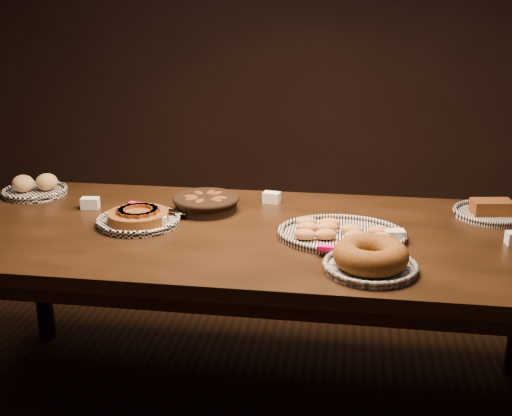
# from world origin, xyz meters

# --- Properties ---
(ground) EXTENTS (5.00, 5.00, 0.00)m
(ground) POSITION_xyz_m (0.00, 0.00, 0.00)
(ground) COLOR black
(ground) RESTS_ON ground
(buffet_table) EXTENTS (2.40, 1.00, 0.75)m
(buffet_table) POSITION_xyz_m (0.00, 0.00, 0.68)
(buffet_table) COLOR black
(buffet_table) RESTS_ON ground
(apple_tart_plate) EXTENTS (0.33, 0.32, 0.06)m
(apple_tart_plate) POSITION_xyz_m (-0.45, 0.00, 0.77)
(apple_tart_plate) COLOR white
(apple_tart_plate) RESTS_ON buffet_table
(madeleine_platter) EXTENTS (0.46, 0.37, 0.05)m
(madeleine_platter) POSITION_xyz_m (0.31, -0.03, 0.77)
(madeleine_platter) COLOR black
(madeleine_platter) RESTS_ON buffet_table
(bundt_cake_plate) EXTENTS (0.32, 0.30, 0.09)m
(bundt_cake_plate) POSITION_xyz_m (0.41, -0.30, 0.79)
(bundt_cake_plate) COLOR black
(bundt_cake_plate) RESTS_ON buffet_table
(croissant_basket) EXTENTS (0.28, 0.28, 0.07)m
(croissant_basket) POSITION_xyz_m (-0.23, 0.19, 0.79)
(croissant_basket) COLOR black
(croissant_basket) RESTS_ON buffet_table
(bread_roll_plate) EXTENTS (0.28, 0.28, 0.09)m
(bread_roll_plate) POSITION_xyz_m (-1.02, 0.31, 0.78)
(bread_roll_plate) COLOR white
(bread_roll_plate) RESTS_ON buffet_table
(loaf_plate) EXTENTS (0.29, 0.29, 0.07)m
(loaf_plate) POSITION_xyz_m (0.89, 0.29, 0.77)
(loaf_plate) COLOR black
(loaf_plate) RESTS_ON buffet_table
(tent_cards) EXTENTS (1.70, 0.44, 0.04)m
(tent_cards) POSITION_xyz_m (0.07, 0.08, 0.77)
(tent_cards) COLOR white
(tent_cards) RESTS_ON buffet_table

